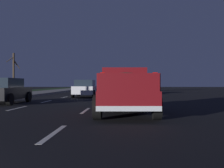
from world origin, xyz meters
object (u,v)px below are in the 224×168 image
at_px(sedan_red, 124,87).
at_px(bare_tree_far, 14,71).
at_px(sedan_white, 85,88).
at_px(sedan_black, 5,91).
at_px(pickup_truck, 125,89).

xyz_separation_m(sedan_red, bare_tree_far, (9.42, 16.50, 2.25)).
relative_size(sedan_white, sedan_black, 1.00).
xyz_separation_m(sedan_white, sedan_red, (6.10, -3.49, 0.00)).
distance_m(sedan_white, sedan_red, 7.03).
bearing_deg(sedan_white, sedan_red, -29.78).
bearing_deg(bare_tree_far, pickup_truck, -150.32).
xyz_separation_m(sedan_white, bare_tree_far, (15.52, 13.01, 2.25)).
bearing_deg(bare_tree_far, sedan_white, -140.03).
distance_m(sedan_red, bare_tree_far, 19.13).
distance_m(sedan_black, bare_tree_far, 25.63).
bearing_deg(sedan_red, pickup_truck, 179.95).
xyz_separation_m(sedan_black, sedan_red, (14.38, -7.24, 0.00)).
bearing_deg(pickup_truck, sedan_black, 54.64).
relative_size(sedan_black, sedan_red, 1.00).
relative_size(sedan_white, bare_tree_far, 0.76).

